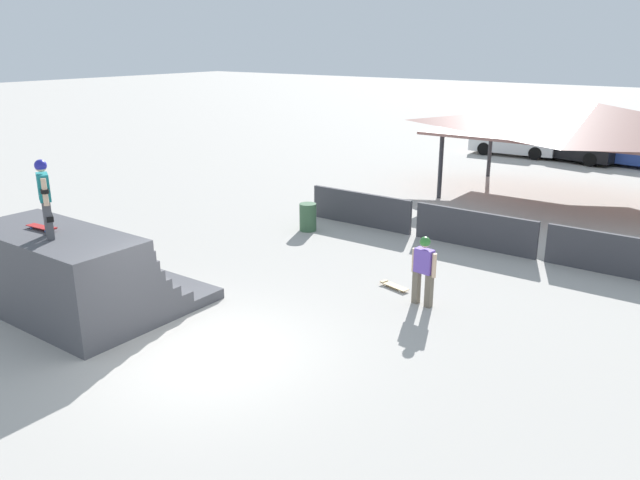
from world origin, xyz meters
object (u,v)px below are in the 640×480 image
(parked_car_black, at_px, (572,148))
(bystander_walking, at_px, (424,265))
(parked_car_blue, at_px, (636,154))
(skateboard_on_ground, at_px, (393,286))
(trash_bin, at_px, (308,217))
(skateboard_on_deck, at_px, (42,227))
(parked_car_white, at_px, (514,143))
(skater_on_deck, at_px, (44,193))

(parked_car_black, bearing_deg, bystander_walking, -71.69)
(bystander_walking, height_order, parked_car_blue, bystander_walking)
(parked_car_black, relative_size, parked_car_blue, 1.03)
(skateboard_on_ground, height_order, trash_bin, trash_bin)
(skateboard_on_deck, height_order, parked_car_white, skateboard_on_deck)
(parked_car_black, bearing_deg, parked_car_blue, 16.48)
(bystander_walking, xyz_separation_m, parked_car_white, (-5.03, 19.77, -0.33))
(trash_bin, height_order, parked_car_white, parked_car_white)
(skateboard_on_deck, bearing_deg, parked_car_white, 82.24)
(skater_on_deck, xyz_separation_m, parked_car_black, (3.41, 25.19, -2.16))
(parked_car_black, bearing_deg, skateboard_on_deck, -87.09)
(skater_on_deck, bearing_deg, parked_car_white, 115.50)
(bystander_walking, distance_m, skateboard_on_ground, 1.41)
(trash_bin, bearing_deg, parked_car_black, 79.05)
(trash_bin, distance_m, parked_car_blue, 18.18)
(bystander_walking, bearing_deg, parked_car_blue, -84.32)
(parked_car_white, bearing_deg, skateboard_on_deck, -95.62)
(bystander_walking, bearing_deg, trash_bin, -21.55)
(skateboard_on_deck, distance_m, parked_car_black, 25.36)
(skateboard_on_deck, bearing_deg, skater_on_deck, -22.45)
(bystander_walking, relative_size, skateboard_on_ground, 1.98)
(parked_car_white, height_order, parked_car_black, same)
(parked_car_black, bearing_deg, parked_car_white, -164.50)
(skater_on_deck, relative_size, parked_car_white, 0.36)
(trash_bin, height_order, parked_car_black, parked_car_black)
(parked_car_white, xyz_separation_m, parked_car_black, (2.82, 0.17, 0.00))
(parked_car_black, xyz_separation_m, parked_car_blue, (2.82, 0.22, -0.00))
(skater_on_deck, bearing_deg, skateboard_on_ground, 78.01)
(skateboard_on_ground, bearing_deg, bystander_walking, 168.24)
(trash_bin, distance_m, parked_car_white, 16.75)
(skater_on_deck, bearing_deg, bystander_walking, 69.90)
(trash_bin, height_order, parked_car_blue, parked_car_blue)
(skateboard_on_ground, relative_size, parked_car_blue, 0.18)
(skater_on_deck, distance_m, bystander_walking, 7.90)
(skateboard_on_ground, height_order, parked_car_white, parked_car_white)
(skater_on_deck, relative_size, trash_bin, 1.84)
(skateboard_on_deck, height_order, skateboard_on_ground, skateboard_on_deck)
(skateboard_on_ground, relative_size, parked_car_white, 0.19)
(parked_car_black, bearing_deg, trash_bin, -88.96)
(bystander_walking, bearing_deg, skateboard_on_ground, -18.51)
(skater_on_deck, bearing_deg, trash_bin, 115.89)
(bystander_walking, bearing_deg, parked_car_black, -76.27)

